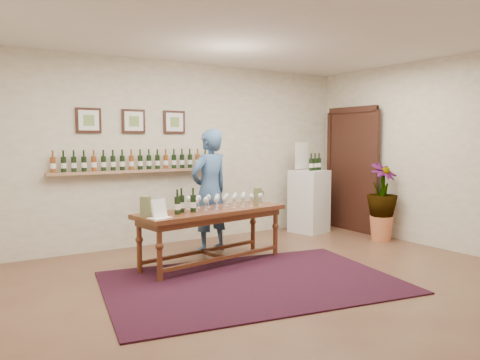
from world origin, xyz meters
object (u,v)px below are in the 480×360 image
potted_plant (382,202)px  person (210,191)px  display_pedestal (309,201)px  tasting_table (212,218)px

potted_plant → person: bearing=162.6°
potted_plant → person: 2.80m
display_pedestal → potted_plant: 1.27m
display_pedestal → tasting_table: bearing=-158.4°
potted_plant → display_pedestal: bearing=114.4°
potted_plant → person: size_ratio=0.61×
person → tasting_table: bearing=51.1°
tasting_table → display_pedestal: (2.45, 0.97, -0.07)m
display_pedestal → person: person is taller
tasting_table → potted_plant: size_ratio=1.97×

